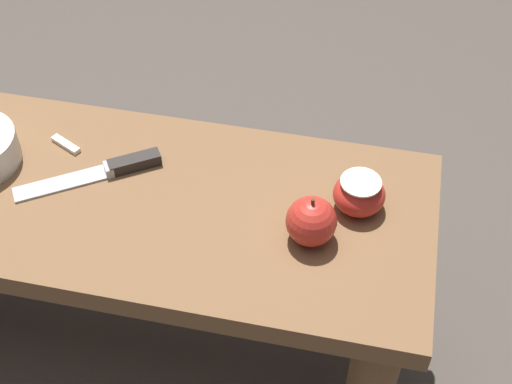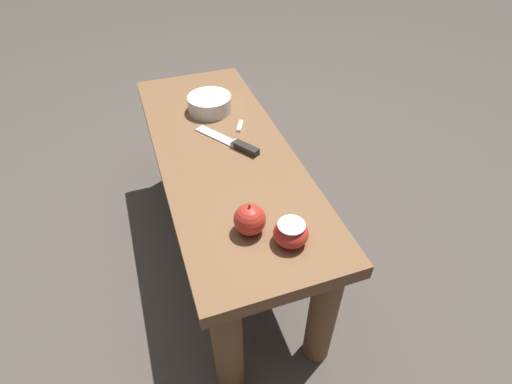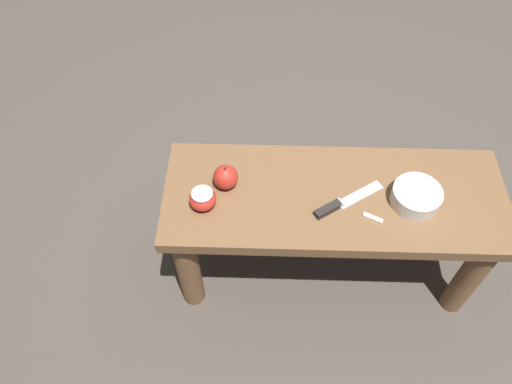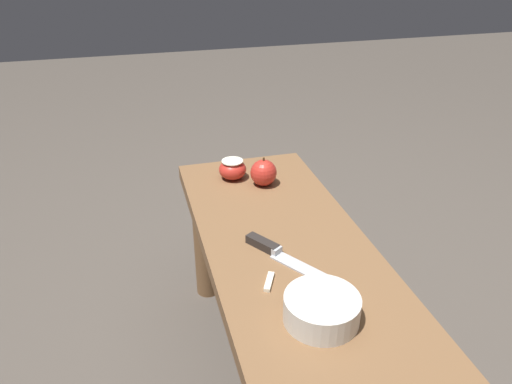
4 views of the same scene
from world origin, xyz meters
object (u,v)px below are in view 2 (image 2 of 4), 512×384
(apple_whole, at_px, (250,220))
(apple_cut, at_px, (291,233))
(bowl, at_px, (210,104))
(wooden_bench, at_px, (225,177))
(knife, at_px, (235,144))

(apple_whole, relative_size, apple_cut, 1.06)
(apple_cut, height_order, bowl, apple_cut)
(wooden_bench, relative_size, apple_cut, 12.96)
(knife, distance_m, bowl, 0.22)
(knife, height_order, apple_cut, apple_cut)
(knife, relative_size, apple_cut, 2.71)
(apple_whole, distance_m, bowl, 0.55)
(wooden_bench, xyz_separation_m, bowl, (-0.23, 0.02, 0.13))
(knife, bearing_deg, apple_cut, 148.15)
(bowl, bearing_deg, wooden_bench, -4.73)
(apple_whole, bearing_deg, wooden_bench, 175.20)
(apple_cut, relative_size, bowl, 0.55)
(knife, distance_m, apple_cut, 0.39)
(apple_whole, bearing_deg, apple_cut, 50.84)
(wooden_bench, distance_m, apple_cut, 0.41)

